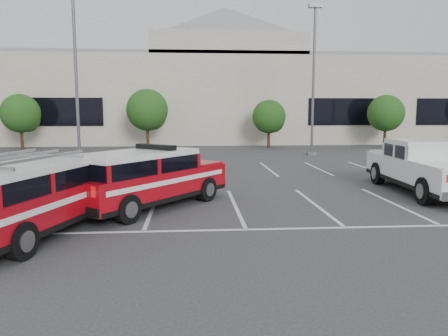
{
  "coord_description": "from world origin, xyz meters",
  "views": [
    {
      "loc": [
        -1.42,
        -14.05,
        3.16
      ],
      "look_at": [
        -0.25,
        1.73,
        1.05
      ],
      "focal_mm": 35.0,
      "sensor_mm": 36.0,
      "label": 1
    }
  ],
  "objects_px": {
    "tree_right": "(387,114)",
    "ladder_suv": "(31,204)",
    "tree_mid_left": "(148,111)",
    "tree_mid_right": "(270,118)",
    "fire_chief_suv": "(146,183)",
    "light_pole_mid": "(313,80)",
    "tree_left": "(22,115)",
    "white_pickup": "(425,172)",
    "convention_building": "(207,95)",
    "light_pole_left": "(76,74)"
  },
  "relations": [
    {
      "from": "tree_right",
      "to": "ladder_suv",
      "type": "height_order",
      "value": "tree_right"
    },
    {
      "from": "tree_mid_left",
      "to": "tree_right",
      "type": "relative_size",
      "value": 1.1
    },
    {
      "from": "tree_mid_right",
      "to": "fire_chief_suv",
      "type": "bearing_deg",
      "value": -109.9
    },
    {
      "from": "tree_right",
      "to": "ladder_suv",
      "type": "xyz_separation_m",
      "value": [
        -20.55,
        -25.07,
        -1.94
      ]
    },
    {
      "from": "light_pole_mid",
      "to": "ladder_suv",
      "type": "relative_size",
      "value": 1.8
    },
    {
      "from": "tree_left",
      "to": "white_pickup",
      "type": "distance_m",
      "value": 30.22
    },
    {
      "from": "tree_mid_right",
      "to": "fire_chief_suv",
      "type": "relative_size",
      "value": 0.68
    },
    {
      "from": "tree_left",
      "to": "light_pole_mid",
      "type": "relative_size",
      "value": 0.43
    },
    {
      "from": "tree_mid_right",
      "to": "ladder_suv",
      "type": "relative_size",
      "value": 0.7
    },
    {
      "from": "tree_left",
      "to": "light_pole_mid",
      "type": "height_order",
      "value": "light_pole_mid"
    },
    {
      "from": "tree_mid_right",
      "to": "tree_left",
      "type": "bearing_deg",
      "value": 180.0
    },
    {
      "from": "convention_building",
      "to": "white_pickup",
      "type": "distance_m",
      "value": 31.16
    },
    {
      "from": "tree_mid_right",
      "to": "ladder_suv",
      "type": "xyz_separation_m",
      "value": [
        -10.55,
        -25.07,
        -1.67
      ]
    },
    {
      "from": "ladder_suv",
      "to": "light_pole_left",
      "type": "bearing_deg",
      "value": 117.78
    },
    {
      "from": "tree_left",
      "to": "tree_mid_left",
      "type": "relative_size",
      "value": 0.91
    },
    {
      "from": "tree_right",
      "to": "fire_chief_suv",
      "type": "distance_m",
      "value": 28.54
    },
    {
      "from": "convention_building",
      "to": "tree_left",
      "type": "distance_m",
      "value": 18.11
    },
    {
      "from": "tree_left",
      "to": "tree_right",
      "type": "bearing_deg",
      "value": 0.0
    },
    {
      "from": "ladder_suv",
      "to": "light_pole_mid",
      "type": "bearing_deg",
      "value": 74.96
    },
    {
      "from": "ladder_suv",
      "to": "tree_mid_right",
      "type": "bearing_deg",
      "value": 85.35
    },
    {
      "from": "light_pole_left",
      "to": "tree_mid_right",
      "type": "bearing_deg",
      "value": 37.5
    },
    {
      "from": "tree_mid_left",
      "to": "light_pole_mid",
      "type": "xyz_separation_m",
      "value": [
        11.91,
        -6.05,
        2.14
      ]
    },
    {
      "from": "convention_building",
      "to": "tree_left",
      "type": "bearing_deg",
      "value": -146.95
    },
    {
      "from": "tree_left",
      "to": "ladder_suv",
      "type": "bearing_deg",
      "value": -69.35
    },
    {
      "from": "fire_chief_suv",
      "to": "ladder_suv",
      "type": "height_order",
      "value": "ladder_suv"
    },
    {
      "from": "tree_left",
      "to": "light_pole_left",
      "type": "xyz_separation_m",
      "value": [
        6.91,
        -10.05,
        2.41
      ]
    },
    {
      "from": "tree_mid_right",
      "to": "light_pole_mid",
      "type": "relative_size",
      "value": 0.39
    },
    {
      "from": "tree_mid_right",
      "to": "fire_chief_suv",
      "type": "height_order",
      "value": "tree_mid_right"
    },
    {
      "from": "convention_building",
      "to": "light_pole_left",
      "type": "distance_m",
      "value": 21.49
    },
    {
      "from": "tree_mid_left",
      "to": "ladder_suv",
      "type": "bearing_deg",
      "value": -91.26
    },
    {
      "from": "light_pole_left",
      "to": "tree_left",
      "type": "bearing_deg",
      "value": 124.52
    },
    {
      "from": "convention_building",
      "to": "ladder_suv",
      "type": "relative_size",
      "value": 10.54
    },
    {
      "from": "tree_right",
      "to": "fire_chief_suv",
      "type": "bearing_deg",
      "value": -129.18
    },
    {
      "from": "light_pole_left",
      "to": "white_pickup",
      "type": "height_order",
      "value": "light_pole_left"
    },
    {
      "from": "light_pole_left",
      "to": "fire_chief_suv",
      "type": "relative_size",
      "value": 1.75
    },
    {
      "from": "light_pole_left",
      "to": "ladder_suv",
      "type": "distance_m",
      "value": 15.85
    },
    {
      "from": "tree_mid_right",
      "to": "white_pickup",
      "type": "height_order",
      "value": "tree_mid_right"
    },
    {
      "from": "tree_right",
      "to": "light_pole_left",
      "type": "height_order",
      "value": "light_pole_left"
    },
    {
      "from": "tree_mid_left",
      "to": "tree_mid_right",
      "type": "bearing_deg",
      "value": -0.0
    },
    {
      "from": "light_pole_left",
      "to": "light_pole_mid",
      "type": "height_order",
      "value": "same"
    },
    {
      "from": "convention_building",
      "to": "light_pole_mid",
      "type": "relative_size",
      "value": 5.86
    },
    {
      "from": "tree_mid_left",
      "to": "tree_mid_right",
      "type": "relative_size",
      "value": 1.21
    },
    {
      "from": "tree_right",
      "to": "ladder_suv",
      "type": "distance_m",
      "value": 32.47
    },
    {
      "from": "light_pole_mid",
      "to": "tree_left",
      "type": "bearing_deg",
      "value": 164.57
    },
    {
      "from": "tree_right",
      "to": "tree_mid_left",
      "type": "bearing_deg",
      "value": 180.0
    },
    {
      "from": "tree_mid_right",
      "to": "ladder_suv",
      "type": "bearing_deg",
      "value": -112.82
    },
    {
      "from": "tree_mid_left",
      "to": "white_pickup",
      "type": "bearing_deg",
      "value": -58.53
    },
    {
      "from": "white_pickup",
      "to": "tree_right",
      "type": "bearing_deg",
      "value": 71.92
    },
    {
      "from": "tree_mid_left",
      "to": "white_pickup",
      "type": "height_order",
      "value": "tree_mid_left"
    },
    {
      "from": "tree_right",
      "to": "light_pole_mid",
      "type": "height_order",
      "value": "light_pole_mid"
    }
  ]
}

